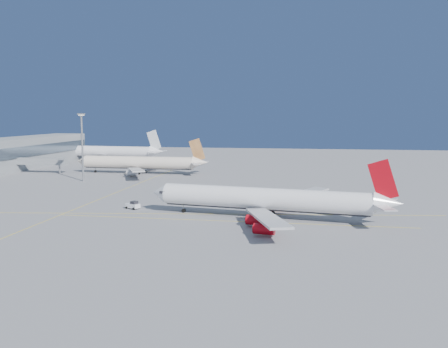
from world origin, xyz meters
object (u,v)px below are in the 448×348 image
airliner_third (108,152)px  airliner_etihad (141,163)px  light_mast (82,141)px  airliner_virgin (269,200)px  pushback_tug (133,205)px

airliner_third → airliner_etihad: bearing=-49.5°
light_mast → airliner_virgin: bearing=-36.7°
airliner_virgin → light_mast: 97.62m
airliner_etihad → airliner_third: (-37.63, 52.66, 0.53)m
airliner_third → light_mast: 84.68m
light_mast → pushback_tug: bearing=-52.6°
light_mast → airliner_etihad: bearing=63.3°
pushback_tug → light_mast: light_mast is taller
airliner_virgin → airliner_etihad: (-63.75, 85.95, 0.04)m
airliner_virgin → airliner_third: (-101.38, 138.61, 0.58)m
pushback_tug → airliner_third: bearing=141.5°
airliner_virgin → airliner_etihad: airliner_virgin is taller
airliner_etihad → pushback_tug: 83.78m
airliner_virgin → airliner_etihad: 107.02m
airliner_third → light_mast: bearing=-68.7°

